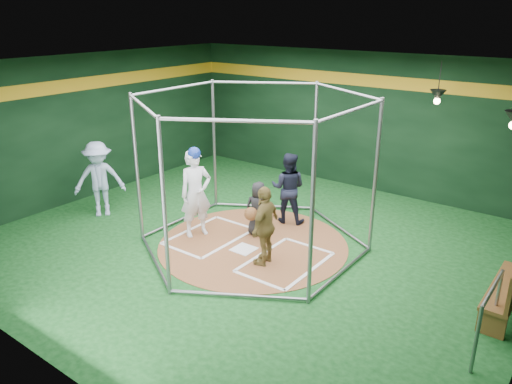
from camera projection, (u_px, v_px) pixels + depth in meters
The scene contains 13 objects.
room_shell at pixel (253, 161), 9.45m from camera, with size 10.10×9.10×3.53m.
clay_disc at pixel (253, 244), 10.05m from camera, with size 3.80×3.80×0.01m, color brown.
home_plate at pixel (244, 249), 9.82m from camera, with size 0.43×0.43×0.01m, color white.
batter_box_left at pixel (210, 236), 10.39m from camera, with size 1.17×1.77×0.01m.
batter_box_right at pixel (285, 262), 9.32m from camera, with size 1.17×1.77×0.01m.
batting_cage at pixel (253, 174), 9.53m from camera, with size 4.05×4.67×3.00m.
pendant_lamp_near at pixel (438, 95), 10.57m from camera, with size 0.34×0.34×0.90m.
batter_figure at pixel (196, 192), 10.17m from camera, with size 0.68×0.79×1.89m.
visitor_leopard at pixel (265, 226), 9.06m from camera, with size 0.88×0.37×1.50m, color #A68D47.
catcher_figure at pixel (258, 209), 10.29m from camera, with size 0.66×0.67×1.15m.
umpire at pixel (288, 188), 10.86m from camera, with size 0.77×0.60×1.57m, color black.
bystander_blue at pixel (99, 179), 11.22m from camera, with size 1.12×0.64×1.73m, color #A2B4D7.
steel_railing at pixel (489, 308), 6.70m from camera, with size 0.05×1.17×1.01m.
Camera 1 is at (5.48, -7.23, 4.46)m, focal length 35.00 mm.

